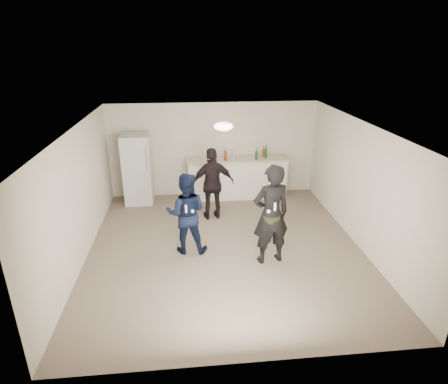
{
  "coord_description": "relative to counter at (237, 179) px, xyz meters",
  "views": [
    {
      "loc": [
        -0.7,
        -6.69,
        3.94
      ],
      "look_at": [
        0.0,
        0.2,
        1.15
      ],
      "focal_mm": 30.0,
      "sensor_mm": 36.0,
      "label": 1
    }
  ],
  "objects": [
    {
      "name": "camo_shorts",
      "position": [
        0.19,
        -3.24,
        0.32
      ],
      "size": [
        0.34,
        0.34,
        0.28
      ],
      "primitive_type": "cylinder",
      "color": "#283518",
      "rests_on": "woman"
    },
    {
      "name": "counter_top",
      "position": [
        0.0,
        0.0,
        0.55
      ],
      "size": [
        2.68,
        0.64,
        0.04
      ],
      "primitive_type": "cube",
      "color": "beige",
      "rests_on": "counter"
    },
    {
      "name": "bottle_cluster",
      "position": [
        0.31,
        -0.05,
        0.68
      ],
      "size": [
        1.14,
        0.36,
        0.26
      ],
      "color": "maroon",
      "rests_on": "counter_top"
    },
    {
      "name": "remote_woman",
      "position": [
        0.19,
        -3.49,
        0.72
      ],
      "size": [
        0.04,
        0.04,
        0.15
      ],
      "primitive_type": "cube",
      "color": "white",
      "rests_on": "woman"
    },
    {
      "name": "ceiling_dome",
      "position": [
        -0.6,
        -2.37,
        1.93
      ],
      "size": [
        0.36,
        0.36,
        0.16
      ],
      "primitive_type": "ellipsoid",
      "color": "white",
      "rests_on": "ceiling"
    },
    {
      "name": "wall_back",
      "position": [
        -0.6,
        0.33,
        0.72
      ],
      "size": [
        6.0,
        0.0,
        6.0
      ],
      "primitive_type": "plane",
      "rotation": [
        1.57,
        0.0,
        0.0
      ],
      "color": "beige",
      "rests_on": "floor"
    },
    {
      "name": "nunchuk_woman",
      "position": [
        0.09,
        -3.46,
        0.62
      ],
      "size": [
        0.07,
        0.07,
        0.07
      ],
      "primitive_type": "sphere",
      "color": "white",
      "rests_on": "woman"
    },
    {
      "name": "man",
      "position": [
        -1.37,
        -2.7,
        0.3
      ],
      "size": [
        0.87,
        0.71,
        1.65
      ],
      "primitive_type": "imported",
      "rotation": [
        0.0,
        0.0,
        3.02
      ],
      "color": "#101F43",
      "rests_on": "floor"
    },
    {
      "name": "spectator",
      "position": [
        -0.74,
        -1.23,
        0.34
      ],
      "size": [
        1.06,
        0.55,
        1.72
      ],
      "primitive_type": "imported",
      "rotation": [
        0.0,
        0.0,
        3.28
      ],
      "color": "black",
      "rests_on": "floor"
    },
    {
      "name": "ceiling",
      "position": [
        -0.6,
        -2.67,
        1.98
      ],
      "size": [
        6.0,
        6.0,
        0.0
      ],
      "primitive_type": "plane",
      "rotation": [
        3.14,
        0.0,
        0.0
      ],
      "color": "silver",
      "rests_on": "wall_back"
    },
    {
      "name": "wall_left",
      "position": [
        -3.35,
        -2.67,
        0.72
      ],
      "size": [
        0.0,
        6.0,
        6.0
      ],
      "primitive_type": "plane",
      "rotation": [
        1.57,
        0.0,
        1.57
      ],
      "color": "beige",
      "rests_on": "floor"
    },
    {
      "name": "nunchuk_man",
      "position": [
        -1.25,
        -2.95,
        0.45
      ],
      "size": [
        0.07,
        0.07,
        0.07
      ],
      "primitive_type": "sphere",
      "color": "silver",
      "rests_on": "man"
    },
    {
      "name": "fridge_handle",
      "position": [
        -2.3,
        -0.44,
        0.78
      ],
      "size": [
        0.02,
        0.02,
        0.6
      ],
      "primitive_type": "cylinder",
      "color": "silver",
      "rests_on": "fridge"
    },
    {
      "name": "woman",
      "position": [
        0.19,
        -3.24,
        0.45
      ],
      "size": [
        0.79,
        0.6,
        1.95
      ],
      "primitive_type": "imported",
      "rotation": [
        0.0,
        0.0,
        3.34
      ],
      "color": "black",
      "rests_on": "floor"
    },
    {
      "name": "remote_man",
      "position": [
        -1.37,
        -2.98,
        0.53
      ],
      "size": [
        0.04,
        0.04,
        0.15
      ],
      "primitive_type": "cube",
      "color": "white",
      "rests_on": "man"
    },
    {
      "name": "counter",
      "position": [
        0.0,
        0.0,
        0.0
      ],
      "size": [
        2.6,
        0.56,
        1.05
      ],
      "primitive_type": "cube",
      "color": "white",
      "rests_on": "floor"
    },
    {
      "name": "fridge",
      "position": [
        -2.58,
        -0.07,
        0.38
      ],
      "size": [
        0.7,
        0.7,
        1.8
      ],
      "primitive_type": "cube",
      "color": "silver",
      "rests_on": "floor"
    },
    {
      "name": "wall_right",
      "position": [
        2.15,
        -2.67,
        0.72
      ],
      "size": [
        0.0,
        6.0,
        6.0
      ],
      "primitive_type": "plane",
      "rotation": [
        1.57,
        0.0,
        -1.57
      ],
      "color": "beige",
      "rests_on": "floor"
    },
    {
      "name": "wall_front",
      "position": [
        -0.6,
        -5.67,
        0.72
      ],
      "size": [
        6.0,
        0.0,
        6.0
      ],
      "primitive_type": "plane",
      "rotation": [
        -1.57,
        0.0,
        0.0
      ],
      "color": "beige",
      "rests_on": "floor"
    },
    {
      "name": "floor",
      "position": [
        -0.6,
        -2.67,
        -0.53
      ],
      "size": [
        6.0,
        6.0,
        0.0
      ],
      "primitive_type": "plane",
      "color": "#6B5B4C",
      "rests_on": "ground"
    },
    {
      "name": "shaker",
      "position": [
        -0.33,
        -0.05,
        0.65
      ],
      "size": [
        0.08,
        0.08,
        0.17
      ],
      "primitive_type": "cylinder",
      "color": "#B0B0B5",
      "rests_on": "counter_top"
    }
  ]
}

